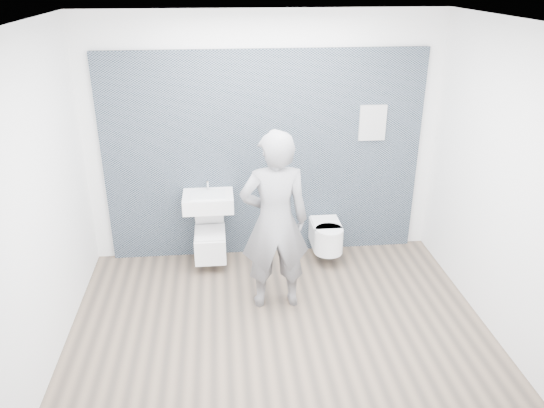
{
  "coord_description": "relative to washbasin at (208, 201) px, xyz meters",
  "views": [
    {
      "loc": [
        -0.49,
        -4.24,
        3.17
      ],
      "look_at": [
        0.0,
        0.6,
        1.0
      ],
      "focal_mm": 35.0,
      "sensor_mm": 36.0,
      "label": 1
    }
  ],
  "objects": [
    {
      "name": "room_shell",
      "position": [
        0.65,
        -1.23,
        0.95
      ],
      "size": [
        4.0,
        4.0,
        4.0
      ],
      "color": "silver",
      "rests_on": "ground"
    },
    {
      "name": "info_placard",
      "position": [
        1.88,
        0.19,
        -0.79
      ],
      "size": [
        0.3,
        0.03,
        0.4
      ],
      "primitive_type": "cube",
      "color": "white",
      "rests_on": "ground"
    },
    {
      "name": "ground",
      "position": [
        0.65,
        -1.23,
        -0.79
      ],
      "size": [
        4.0,
        4.0,
        0.0
      ],
      "primitive_type": "plane",
      "color": "brown",
      "rests_on": "ground"
    },
    {
      "name": "toilet_rounded",
      "position": [
        1.35,
        -0.08,
        -0.47
      ],
      "size": [
        0.33,
        0.57,
        0.31
      ],
      "color": "white",
      "rests_on": "ground"
    },
    {
      "name": "tile_wall",
      "position": [
        0.65,
        0.24,
        -0.79
      ],
      "size": [
        3.6,
        0.06,
        2.4
      ],
      "primitive_type": "cube",
      "color": "black",
      "rests_on": "ground"
    },
    {
      "name": "toilet_square",
      "position": [
        -0.0,
        -0.04,
        -0.5
      ],
      "size": [
        0.35,
        0.51,
        0.64
      ],
      "color": "white",
      "rests_on": "ground"
    },
    {
      "name": "washbasin",
      "position": [
        0.0,
        0.0,
        0.0
      ],
      "size": [
        0.56,
        0.42,
        0.42
      ],
      "color": "white",
      "rests_on": "ground"
    },
    {
      "name": "visitor",
      "position": [
        0.65,
        -0.89,
        0.14
      ],
      "size": [
        0.69,
        0.46,
        1.85
      ],
      "primitive_type": "imported",
      "rotation": [
        0.0,
        0.0,
        3.17
      ],
      "color": "slate",
      "rests_on": "ground"
    }
  ]
}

